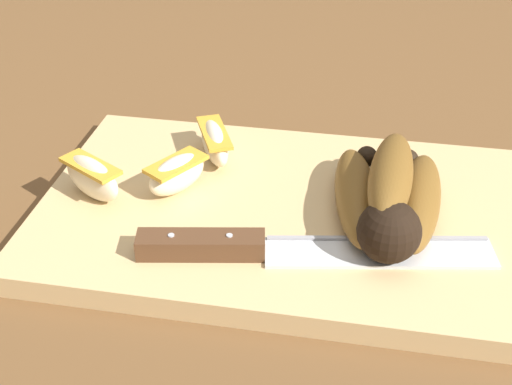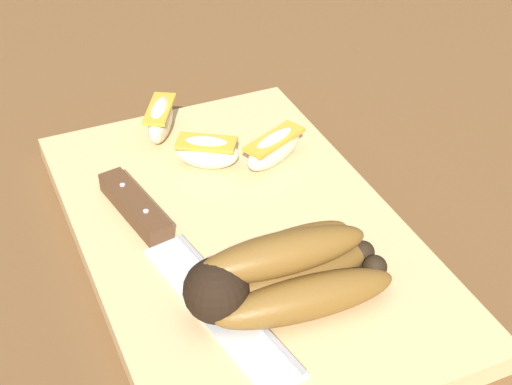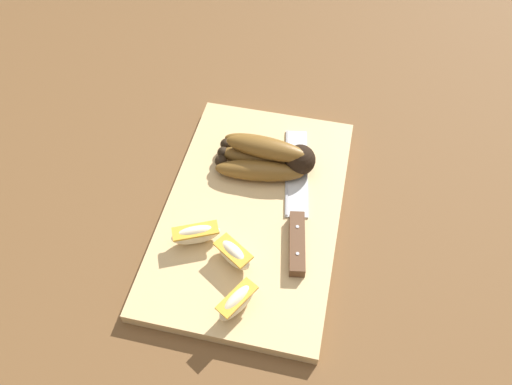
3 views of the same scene
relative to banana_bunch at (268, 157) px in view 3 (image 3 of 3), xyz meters
The scene contains 7 objects.
ground_plane 0.10m from the banana_bunch, behind, with size 6.00×6.00×0.00m, color brown.
cutting_board 0.10m from the banana_bunch, behind, with size 0.42×0.27×0.02m, color tan.
banana_bunch is the anchor object (origin of this frame).
chefs_knife 0.11m from the banana_bunch, 145.97° to the right, with size 0.28×0.08×0.02m.
apple_wedge_near 0.18m from the banana_bunch, behind, with size 0.05×0.06×0.03m.
apple_wedge_middle 0.25m from the banana_bunch, behind, with size 0.07×0.05×0.04m.
apple_wedge_far 0.18m from the banana_bunch, 156.27° to the left, with size 0.05×0.07×0.03m.
Camera 3 is at (-0.44, -0.09, 0.65)m, focal length 35.20 mm.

